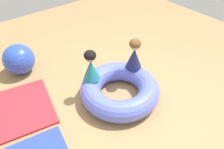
# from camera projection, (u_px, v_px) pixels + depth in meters

# --- Properties ---
(ground_plane) EXTENTS (8.00, 8.00, 0.00)m
(ground_plane) POSITION_uv_depth(u_px,v_px,m) (114.00, 98.00, 3.57)
(ground_plane) COLOR tan
(inflatable_cushion) EXTENTS (1.28, 1.28, 0.33)m
(inflatable_cushion) POSITION_uv_depth(u_px,v_px,m) (120.00, 89.00, 3.50)
(inflatable_cushion) COLOR #6070E5
(inflatable_cushion) RESTS_ON ground
(child_in_navy) EXTENTS (0.27, 0.27, 0.53)m
(child_in_navy) POSITION_uv_depth(u_px,v_px,m) (134.00, 54.00, 3.53)
(child_in_navy) COLOR navy
(child_in_navy) RESTS_ON inflatable_cushion
(child_in_teal) EXTENTS (0.35, 0.35, 0.51)m
(child_in_teal) POSITION_uv_depth(u_px,v_px,m) (91.00, 66.00, 3.30)
(child_in_teal) COLOR teal
(child_in_teal) RESTS_ON inflatable_cushion
(exercise_ball_large) EXTENTS (0.56, 0.56, 0.56)m
(exercise_ball_large) POSITION_uv_depth(u_px,v_px,m) (19.00, 59.00, 3.94)
(exercise_ball_large) COLOR blue
(exercise_ball_large) RESTS_ON ground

